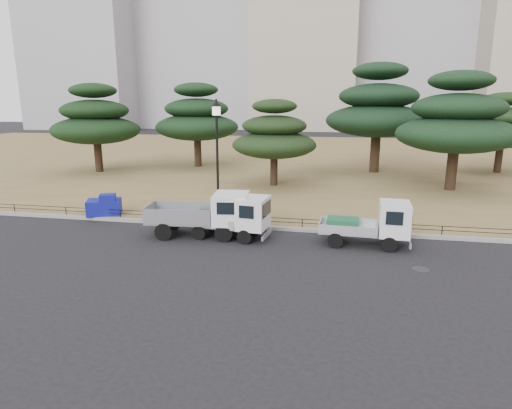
% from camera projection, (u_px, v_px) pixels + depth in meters
% --- Properties ---
extents(ground, '(220.00, 220.00, 0.00)m').
position_uv_depth(ground, '(247.00, 247.00, 17.29)').
color(ground, black).
extents(lawn, '(120.00, 56.00, 0.15)m').
position_uv_depth(lawn, '(306.00, 157.00, 46.50)').
color(lawn, olive).
rests_on(lawn, ground).
extents(curb, '(120.00, 0.25, 0.16)m').
position_uv_depth(curb, '(258.00, 227.00, 19.75)').
color(curb, gray).
rests_on(curb, ground).
extents(truck_large, '(4.52, 2.17, 1.90)m').
position_uv_depth(truck_large, '(204.00, 212.00, 18.51)').
color(truck_large, black).
rests_on(truck_large, ground).
extents(truck_kei_front, '(3.59, 1.81, 1.83)m').
position_uv_depth(truck_kei_front, '(234.00, 217.00, 18.25)').
color(truck_kei_front, black).
rests_on(truck_kei_front, ground).
extents(truck_kei_rear, '(3.58, 1.68, 1.84)m').
position_uv_depth(truck_kei_rear, '(371.00, 224.00, 17.27)').
color(truck_kei_rear, black).
rests_on(truck_kei_rear, ground).
extents(street_lamp, '(0.50, 0.50, 5.62)m').
position_uv_depth(street_lamp, '(217.00, 142.00, 19.53)').
color(street_lamp, black).
rests_on(street_lamp, lawn).
extents(pipe_fence, '(38.00, 0.04, 0.40)m').
position_uv_depth(pipe_fence, '(259.00, 219.00, 19.81)').
color(pipe_fence, black).
rests_on(pipe_fence, lawn).
extents(tarp_pile, '(1.98, 1.75, 1.09)m').
position_uv_depth(tarp_pile, '(105.00, 206.00, 21.69)').
color(tarp_pile, '#131995').
rests_on(tarp_pile, lawn).
extents(manhole, '(0.60, 0.60, 0.01)m').
position_uv_depth(manhole, '(421.00, 269.00, 14.92)').
color(manhole, '#2D2D30').
rests_on(manhole, ground).
extents(pine_west_far, '(7.07, 7.07, 7.14)m').
position_uv_depth(pine_west_far, '(95.00, 121.00, 34.78)').
color(pine_west_far, black).
rests_on(pine_west_far, lawn).
extents(pine_west_near, '(7.32, 7.32, 7.32)m').
position_uv_depth(pine_west_near, '(197.00, 119.00, 37.69)').
color(pine_west_near, black).
rests_on(pine_west_near, lawn).
extents(pine_center_left, '(5.73, 5.73, 5.83)m').
position_uv_depth(pine_center_left, '(274.00, 136.00, 28.91)').
color(pine_center_left, black).
rests_on(pine_center_left, lawn).
extents(pine_center_right, '(8.21, 8.21, 8.71)m').
position_uv_depth(pine_center_right, '(378.00, 110.00, 34.29)').
color(pine_center_right, black).
rests_on(pine_center_right, lawn).
extents(pine_east_near, '(7.47, 7.47, 7.54)m').
position_uv_depth(pine_east_near, '(457.00, 122.00, 27.12)').
color(pine_east_near, black).
rests_on(pine_east_near, lawn).
extents(pine_east_far, '(6.39, 6.39, 6.42)m').
position_uv_depth(pine_east_far, '(503.00, 127.00, 34.35)').
color(pine_east_far, black).
rests_on(pine_east_far, lawn).
extents(tower_center_left, '(22.00, 20.00, 55.00)m').
position_uv_depth(tower_center_left, '(307.00, 1.00, 93.13)').
color(tower_center_left, '#AAA08C').
rests_on(tower_center_left, ground).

